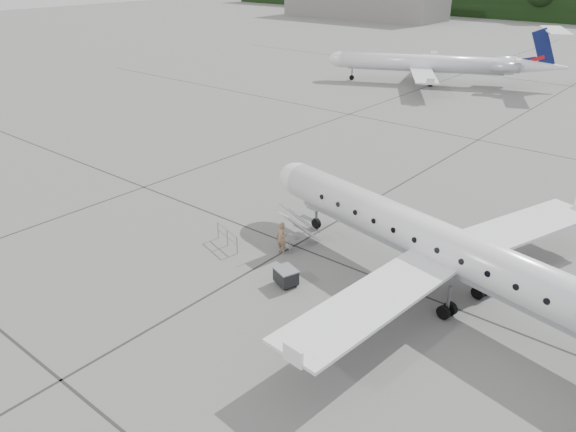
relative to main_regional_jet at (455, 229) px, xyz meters
The scene contains 7 objects.
ground 6.71m from the main_regional_jet, 111.63° to the right, with size 320.00×320.00×0.00m, color slate.
main_regional_jet is the anchor object (origin of this frame).
airstair 8.85m from the main_regional_jet, behind, with size 0.85×2.25×2.23m, color silver, non-canonical shape.
passenger 9.31m from the main_regional_jet, 169.15° to the right, with size 0.65×0.43×1.78m, color #846548.
safety_railing 12.35m from the main_regional_jet, 165.59° to the right, with size 2.20×0.08×1.00m, color gray, non-canonical shape.
baggage_cart 8.24m from the main_regional_jet, 148.52° to the right, with size 1.07×0.87×0.93m, color black, non-canonical shape.
bg_regional_left 48.77m from the main_regional_jet, 118.70° to the left, with size 26.55×19.11×6.96m, color silver, non-canonical shape.
Camera 1 is at (10.64, -16.67, 14.69)m, focal length 35.00 mm.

